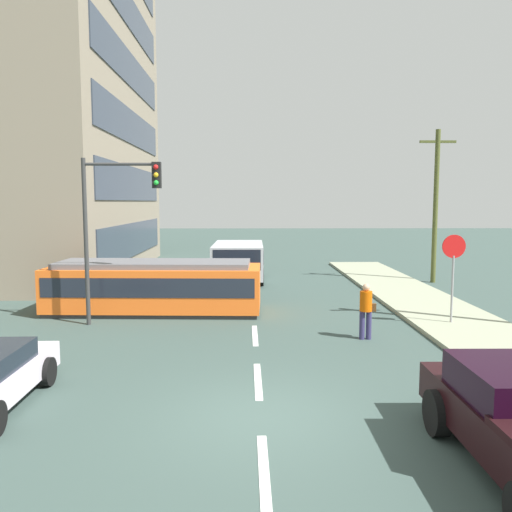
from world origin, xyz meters
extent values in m
plane|color=#374A45|center=(0.00, 10.00, 0.00)|extent=(120.00, 120.00, 0.00)
cube|color=gray|center=(6.80, 6.00, 0.07)|extent=(3.20, 36.00, 0.14)
cube|color=silver|center=(0.00, -2.00, 0.01)|extent=(0.16, 2.40, 0.01)
cube|color=silver|center=(0.00, 2.00, 0.01)|extent=(0.16, 2.40, 0.01)
cube|color=silver|center=(0.00, 6.00, 0.01)|extent=(0.16, 2.40, 0.01)
cube|color=silver|center=(0.00, 15.42, 0.01)|extent=(0.16, 2.40, 0.01)
cube|color=silver|center=(0.00, 21.42, 0.01)|extent=(0.16, 2.40, 0.01)
cube|color=gray|center=(-14.13, 20.68, 9.60)|extent=(14.60, 17.89, 19.20)
cube|color=#2D3847|center=(-6.80, 20.68, 1.92)|extent=(0.06, 15.21, 1.92)
cube|color=#2D3847|center=(-6.80, 20.68, 5.12)|extent=(0.06, 15.21, 1.92)
cube|color=#2D3847|center=(-6.80, 20.68, 8.32)|extent=(0.06, 15.21, 1.92)
cube|color=#2D3847|center=(-6.80, 20.68, 11.52)|extent=(0.06, 15.21, 1.92)
cube|color=#2D3847|center=(-6.80, 20.68, 14.72)|extent=(0.06, 15.21, 1.92)
cube|color=orange|center=(-3.65, 9.42, 0.93)|extent=(7.86, 2.82, 1.55)
cube|color=#2D2D2D|center=(-3.65, 9.42, 0.07)|extent=(7.70, 2.69, 0.15)
cube|color=slate|center=(-3.65, 9.42, 1.80)|extent=(7.07, 2.41, 0.20)
cube|color=#1E232D|center=(-3.65, 9.42, 1.11)|extent=(7.55, 2.84, 0.68)
cube|color=#AEB2B8|center=(-0.68, 16.99, 1.12)|extent=(2.57, 5.07, 1.63)
cube|color=black|center=(-0.71, 14.52, 1.36)|extent=(2.25, 0.15, 0.98)
cube|color=black|center=(-0.68, 16.99, 1.41)|extent=(2.60, 4.32, 0.65)
cylinder|color=black|center=(-0.70, 15.38, 0.45)|extent=(2.56, 0.94, 0.90)
cylinder|color=black|center=(-0.65, 18.60, 0.45)|extent=(2.56, 0.94, 0.90)
cylinder|color=#312B55|center=(3.18, 5.51, 0.42)|extent=(0.16, 0.16, 0.85)
cylinder|color=#312B55|center=(3.38, 5.51, 0.42)|extent=(0.16, 0.16, 0.85)
cylinder|color=#D45005|center=(3.28, 5.51, 1.15)|extent=(0.36, 0.36, 0.60)
sphere|color=tan|center=(3.28, 5.51, 1.56)|extent=(0.22, 0.22, 0.22)
cube|color=#50371C|center=(3.50, 5.56, 0.95)|extent=(0.21, 0.13, 0.24)
cylinder|color=black|center=(3.08, -0.80, 0.40)|extent=(0.29, 0.80, 0.80)
cylinder|color=black|center=(-4.69, 1.77, 0.32)|extent=(0.23, 0.64, 0.64)
cylinder|color=gray|center=(6.46, 7.03, 1.24)|extent=(0.07, 0.07, 2.20)
cylinder|color=red|center=(6.46, 7.03, 2.64)|extent=(0.76, 0.04, 0.76)
cylinder|color=#333333|center=(-5.52, 7.51, 2.74)|extent=(0.14, 0.14, 5.49)
cylinder|color=#333333|center=(-4.34, 7.51, 5.29)|extent=(2.36, 0.10, 0.10)
cube|color=black|center=(-3.17, 7.51, 4.94)|extent=(0.28, 0.24, 0.84)
sphere|color=red|center=(-3.17, 7.38, 5.19)|extent=(0.16, 0.16, 0.16)
sphere|color=gold|center=(-3.17, 7.38, 4.94)|extent=(0.16, 0.16, 0.16)
sphere|color=green|center=(-3.17, 7.38, 4.69)|extent=(0.16, 0.16, 0.16)
cylinder|color=#4A4F25|center=(9.23, 16.24, 3.82)|extent=(0.24, 0.24, 7.64)
cube|color=#4A4F25|center=(9.23, 16.24, 7.04)|extent=(1.80, 0.12, 0.12)
camera|label=1|loc=(-0.26, -9.36, 4.07)|focal=35.99mm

